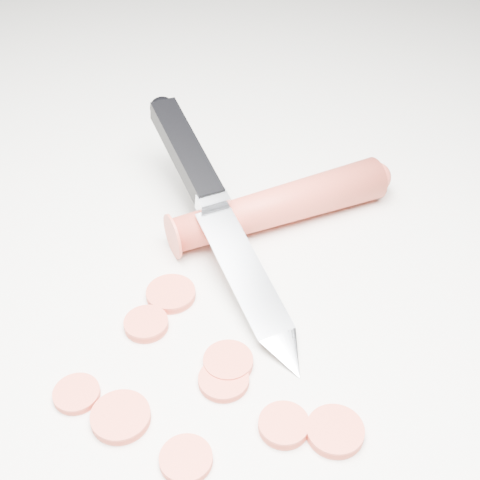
# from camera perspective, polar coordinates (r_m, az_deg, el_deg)

# --- Properties ---
(ground) EXTENTS (2.40, 2.40, 0.00)m
(ground) POSITION_cam_1_polar(r_m,az_deg,el_deg) (0.48, -1.67, -6.46)
(ground) COLOR silver
(ground) RESTS_ON ground
(carrot) EXTENTS (0.16, 0.14, 0.03)m
(carrot) POSITION_cam_1_polar(r_m,az_deg,el_deg) (0.55, 3.39, 2.97)
(carrot) COLOR #BE3727
(carrot) RESTS_ON ground
(carrot_slice_0) EXTENTS (0.04, 0.04, 0.01)m
(carrot_slice_0) POSITION_cam_1_polar(r_m,az_deg,el_deg) (0.43, -10.15, -14.64)
(carrot_slice_0) COLOR #D84A34
(carrot_slice_0) RESTS_ON ground
(carrot_slice_1) EXTENTS (0.03, 0.03, 0.01)m
(carrot_slice_1) POSITION_cam_1_polar(r_m,az_deg,el_deg) (0.41, -4.64, -18.14)
(carrot_slice_1) COLOR #D84A34
(carrot_slice_1) RESTS_ON ground
(carrot_slice_2) EXTENTS (0.03, 0.03, 0.01)m
(carrot_slice_2) POSITION_cam_1_polar(r_m,az_deg,el_deg) (0.44, -1.40, -11.86)
(carrot_slice_2) COLOR #D84A34
(carrot_slice_2) RESTS_ON ground
(carrot_slice_3) EXTENTS (0.03, 0.03, 0.01)m
(carrot_slice_3) POSITION_cam_1_polar(r_m,az_deg,el_deg) (0.45, -1.02, -10.35)
(carrot_slice_3) COLOR #D84A34
(carrot_slice_3) RESTS_ON ground
(carrot_slice_4) EXTENTS (0.04, 0.04, 0.01)m
(carrot_slice_4) POSITION_cam_1_polar(r_m,az_deg,el_deg) (0.43, 8.11, -15.85)
(carrot_slice_4) COLOR #D84A34
(carrot_slice_4) RESTS_ON ground
(carrot_slice_5) EXTENTS (0.04, 0.04, 0.01)m
(carrot_slice_5) POSITION_cam_1_polar(r_m,az_deg,el_deg) (0.50, -5.92, -4.59)
(carrot_slice_5) COLOR #D84A34
(carrot_slice_5) RESTS_ON ground
(carrot_slice_6) EXTENTS (0.03, 0.03, 0.01)m
(carrot_slice_6) POSITION_cam_1_polar(r_m,az_deg,el_deg) (0.42, 3.76, -15.48)
(carrot_slice_6) COLOR #D84A34
(carrot_slice_6) RESTS_ON ground
(carrot_slice_7) EXTENTS (0.03, 0.03, 0.01)m
(carrot_slice_7) POSITION_cam_1_polar(r_m,az_deg,el_deg) (0.48, -8.01, -7.11)
(carrot_slice_7) COLOR #D84A34
(carrot_slice_7) RESTS_ON ground
(carrot_slice_8) EXTENTS (0.03, 0.03, 0.01)m
(carrot_slice_8) POSITION_cam_1_polar(r_m,az_deg,el_deg) (0.45, -13.77, -12.63)
(carrot_slice_8) COLOR #D84A34
(carrot_slice_8) RESTS_ON ground
(kitchen_knife) EXTENTS (0.20, 0.23, 0.07)m
(kitchen_knife) POSITION_cam_1_polar(r_m,az_deg,el_deg) (0.51, -1.66, 2.20)
(kitchen_knife) COLOR silver
(kitchen_knife) RESTS_ON ground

